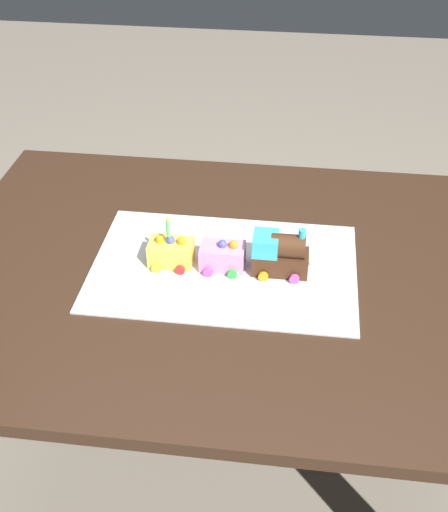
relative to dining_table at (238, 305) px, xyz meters
name	(u,v)px	position (x,y,z in m)	size (l,w,h in m)	color
ground_plane	(235,469)	(0.00, 0.00, -0.63)	(8.00, 8.00, 0.00)	gray
dining_table	(238,305)	(0.00, 0.00, 0.00)	(1.40, 1.00, 0.74)	#382316
cake_board	(224,267)	(0.03, 0.00, 0.11)	(0.60, 0.40, 0.00)	silver
cake_locomotive	(280,255)	(-0.09, 0.00, 0.16)	(0.14, 0.08, 0.12)	#472816
cake_car_gondola_bubblegum	(222,257)	(0.04, 0.00, 0.14)	(0.10, 0.08, 0.07)	pink
cake_car_caboose_lemon	(171,253)	(0.16, 0.00, 0.14)	(0.10, 0.08, 0.07)	#F4E04C
birthday_candle	(168,228)	(0.16, 0.00, 0.21)	(0.01, 0.01, 0.06)	#66D872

